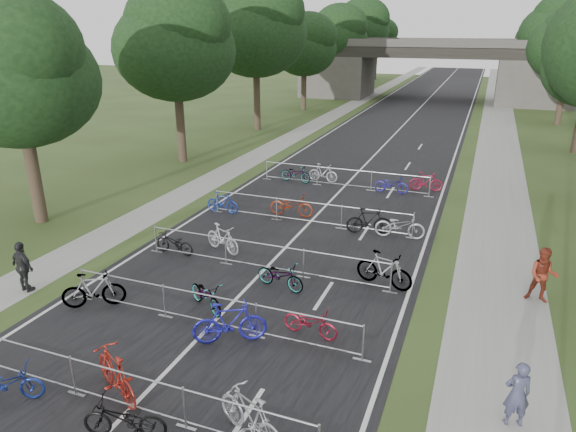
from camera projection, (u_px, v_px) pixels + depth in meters
name	position (u px, v px, depth m)	size (l,w,h in m)	color
road	(409.00, 119.00, 49.34)	(11.00, 140.00, 0.01)	black
sidewalk_right	(498.00, 124.00, 46.64)	(3.00, 140.00, 0.01)	gray
sidewalk_left	(334.00, 115.00, 51.86)	(2.00, 140.00, 0.01)	gray
lane_markings	(409.00, 119.00, 49.34)	(0.12, 140.00, 0.00)	silver
overpass_bridge	(431.00, 70.00, 61.25)	(31.00, 8.00, 7.05)	#46453F
tree_left_0	(17.00, 75.00, 21.10)	(6.72, 6.72, 10.25)	#33261C
tree_left_1	(176.00, 45.00, 31.32)	(7.56, 7.56, 11.53)	#33261C
tree_left_2	(256.00, 30.00, 41.54)	(8.40, 8.40, 12.81)	#33261C
tree_left_3	(305.00, 46.00, 52.61)	(6.72, 6.72, 10.25)	#33261C
tree_right_3	(573.00, 44.00, 44.21)	(7.17, 7.17, 10.93)	#33261C
tree_left_4	(337.00, 36.00, 62.84)	(7.56, 7.56, 11.53)	#33261C
tree_right_4	(560.00, 31.00, 54.38)	(8.18, 8.18, 12.47)	#33261C
tree_left_5	(361.00, 28.00, 73.06)	(8.40, 8.40, 12.81)	#33261C
tree_right_5	(547.00, 47.00, 65.56)	(6.16, 6.16, 9.39)	#33261C
tree_left_6	(377.00, 39.00, 84.13)	(6.72, 6.72, 10.25)	#33261C
tree_right_6	(542.00, 37.00, 75.73)	(7.17, 7.17, 10.93)	#33261C
barrier_row_2	(126.00, 391.00, 11.68)	(9.70, 0.08, 1.10)	#999BA0
barrier_row_3	(209.00, 311.00, 15.01)	(9.70, 0.08, 1.10)	#999BA0
barrier_row_4	(264.00, 257.00, 18.51)	(9.70, 0.08, 1.10)	#999BA0
barrier_row_5	(308.00, 213.00, 22.89)	(9.70, 0.08, 1.10)	#999BA0
barrier_row_6	(344.00, 178.00, 28.14)	(9.70, 0.08, 1.10)	#999BA0
bike_8	(7.00, 384.00, 12.07)	(0.60, 1.73, 0.91)	navy
bike_9	(116.00, 374.00, 12.13)	(0.59, 2.08, 1.25)	maroon
bike_10	(124.00, 420.00, 10.92)	(0.64, 1.84, 0.97)	black
bike_11	(251.00, 417.00, 10.84)	(0.57, 2.01, 1.21)	#94959B
bike_12	(93.00, 290.00, 16.08)	(0.55, 1.95, 1.17)	#999BA0
bike_13	(206.00, 295.00, 15.99)	(0.64, 1.82, 0.96)	#999BA0
bike_14	(230.00, 323.00, 14.23)	(0.59, 2.09, 1.25)	#1D1D9F
bike_15	(310.00, 322.00, 14.61)	(0.58, 1.67, 0.88)	maroon
bike_16	(174.00, 243.00, 19.92)	(0.59, 1.70, 0.89)	black
bike_17	(222.00, 239.00, 20.08)	(0.52, 1.85, 1.11)	silver
bike_18	(280.00, 276.00, 17.26)	(0.63, 1.82, 0.95)	#999BA0
bike_19	(384.00, 270.00, 17.36)	(0.58, 2.06, 1.24)	#999BA0
bike_20	(223.00, 203.00, 24.34)	(0.47, 1.67, 1.00)	navy
bike_21	(292.00, 205.00, 23.88)	(0.72, 2.06, 1.08)	maroon
bike_22	(369.00, 221.00, 21.86)	(0.53, 1.89, 1.14)	black
bike_23	(400.00, 226.00, 21.42)	(0.72, 2.06, 1.08)	#9E9FA5
bike_24	(296.00, 174.00, 29.18)	(0.65, 1.87, 0.98)	#999BA0
bike_25	(323.00, 173.00, 29.21)	(0.49, 1.74, 1.04)	#A5A5AD
bike_26	(391.00, 184.00, 27.27)	(0.63, 1.80, 0.95)	navy
bike_27	(426.00, 182.00, 27.55)	(0.50, 1.75, 1.05)	maroon
pedestrian_a	(517.00, 394.00, 11.20)	(0.59, 0.39, 1.62)	#373953
pedestrian_b	(543.00, 276.00, 16.29)	(0.89, 0.70, 1.84)	maroon
pedestrian_c	(23.00, 267.00, 16.94)	(1.04, 0.43, 1.77)	black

